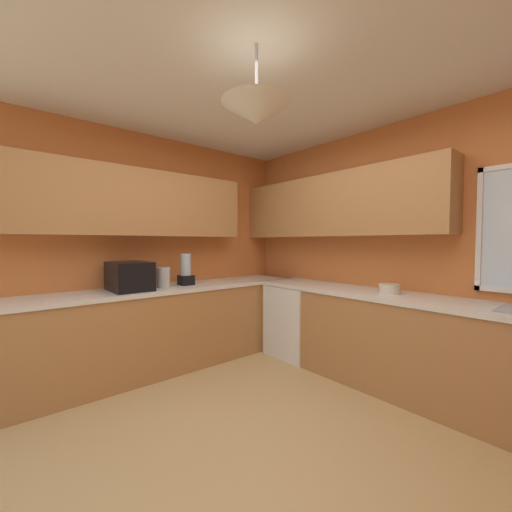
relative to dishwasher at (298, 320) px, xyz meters
The scene contains 9 objects.
ground_plane 1.94m from the dishwasher, 55.64° to the right, with size 8.98×8.98×0.00m, color tan.
room_shell 1.83m from the dishwasher, 55.59° to the right, with size 4.20×3.93×2.67m.
counter_run_left 1.70m from the dishwasher, 112.86° to the right, with size 0.65×3.54×0.89m.
counter_run_back 1.28m from the dishwasher, ahead, with size 3.29×0.65×0.89m.
dishwasher is the anchor object (origin of this frame).
microwave 2.01m from the dishwasher, 110.23° to the right, with size 0.48×0.36×0.29m, color black.
kettle 1.68m from the dishwasher, 113.97° to the right, with size 0.14×0.14×0.22m, color #B7B7BC.
bowl 1.25m from the dishwasher, ahead, with size 0.19×0.19×0.09m, color beige.
blender_appliance 1.48m from the dishwasher, 119.61° to the right, with size 0.15×0.15×0.36m.
Camera 1 is at (1.52, -1.28, 1.38)m, focal length 22.02 mm.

